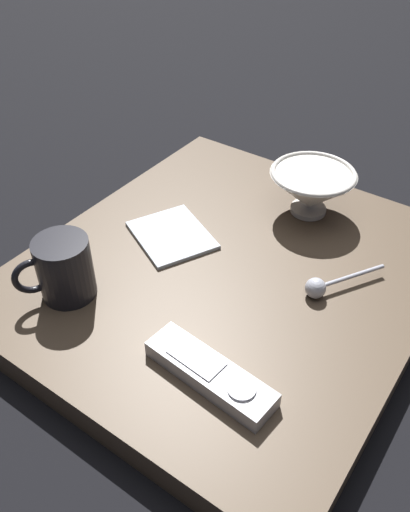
{
  "coord_description": "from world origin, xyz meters",
  "views": [
    {
      "loc": [
        -0.5,
        -0.31,
        0.55
      ],
      "look_at": [
        -0.02,
        0.03,
        0.06
      ],
      "focal_mm": 37.44,
      "sensor_mm": 36.0,
      "label": 1
    }
  ],
  "objects_px": {
    "coffee_mug": "(63,269)",
    "tv_remote_near": "(210,373)",
    "cereal_bowl": "(311,189)",
    "teaspoon": "(321,286)",
    "folded_napkin": "(172,235)"
  },
  "relations": [
    {
      "from": "coffee_mug",
      "to": "teaspoon",
      "type": "bearing_deg",
      "value": -55.05
    },
    {
      "from": "cereal_bowl",
      "to": "teaspoon",
      "type": "relative_size",
      "value": 1.22
    },
    {
      "from": "cereal_bowl",
      "to": "folded_napkin",
      "type": "xyz_separation_m",
      "value": [
        -0.18,
        0.14,
        -0.04
      ]
    },
    {
      "from": "coffee_mug",
      "to": "teaspoon",
      "type": "height_order",
      "value": "coffee_mug"
    },
    {
      "from": "cereal_bowl",
      "to": "teaspoon",
      "type": "bearing_deg",
      "value": -148.57
    },
    {
      "from": "teaspoon",
      "to": "folded_napkin",
      "type": "bearing_deg",
      "value": 93.77
    },
    {
      "from": "tv_remote_near",
      "to": "folded_napkin",
      "type": "distance_m",
      "value": 0.28
    },
    {
      "from": "teaspoon",
      "to": "tv_remote_near",
      "type": "height_order",
      "value": "teaspoon"
    },
    {
      "from": "cereal_bowl",
      "to": "folded_napkin",
      "type": "distance_m",
      "value": 0.24
    },
    {
      "from": "teaspoon",
      "to": "cereal_bowl",
      "type": "bearing_deg",
      "value": 31.43
    },
    {
      "from": "coffee_mug",
      "to": "tv_remote_near",
      "type": "relative_size",
      "value": 0.58
    },
    {
      "from": "cereal_bowl",
      "to": "coffee_mug",
      "type": "xyz_separation_m",
      "value": [
        -0.37,
        0.18,
        0.0
      ]
    },
    {
      "from": "cereal_bowl",
      "to": "coffee_mug",
      "type": "distance_m",
      "value": 0.41
    },
    {
      "from": "coffee_mug",
      "to": "tv_remote_near",
      "type": "xyz_separation_m",
      "value": [
        -0.01,
        -0.24,
        -0.03
      ]
    },
    {
      "from": "cereal_bowl",
      "to": "tv_remote_near",
      "type": "relative_size",
      "value": 0.81
    }
  ]
}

